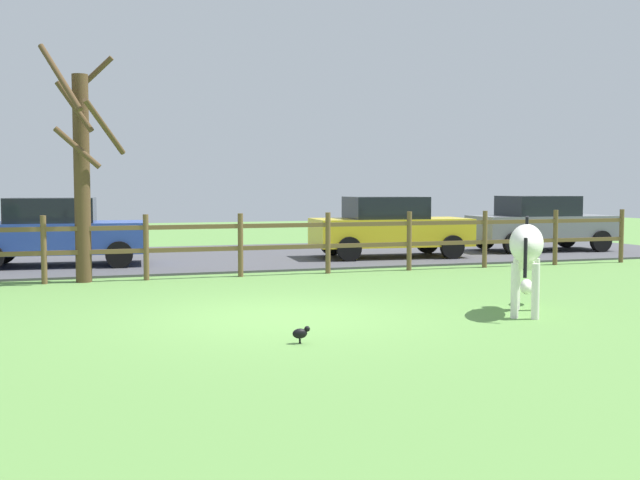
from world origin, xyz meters
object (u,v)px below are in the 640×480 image
at_px(zebra, 526,250).
at_px(parked_car_grey, 541,223).
at_px(bare_tree, 82,167).
at_px(parked_car_yellow, 389,226).
at_px(crow_on_grass, 301,333).
at_px(parked_car_blue, 57,231).

relative_size(zebra, parked_car_grey, 0.41).
relative_size(bare_tree, parked_car_yellow, 1.10).
relative_size(crow_on_grass, parked_car_yellow, 0.05).
bearing_deg(parked_car_yellow, zebra, -100.11).
relative_size(bare_tree, parked_car_blue, 1.10).
xyz_separation_m(parked_car_blue, parked_car_yellow, (8.10, -0.39, 0.00)).
bearing_deg(crow_on_grass, zebra, 15.49).
relative_size(crow_on_grass, parked_car_blue, 0.05).
bearing_deg(zebra, bare_tree, 136.07).
bearing_deg(crow_on_grass, parked_car_blue, 106.08).
bearing_deg(zebra, crow_on_grass, -164.51).
bearing_deg(crow_on_grass, parked_car_yellow, 60.99).
relative_size(zebra, parked_car_yellow, 0.40).
relative_size(bare_tree, parked_car_grey, 1.11).
distance_m(bare_tree, crow_on_grass, 7.57).
xyz_separation_m(crow_on_grass, parked_car_blue, (-2.85, 9.87, 0.72)).
distance_m(bare_tree, parked_car_yellow, 8.13).
height_order(bare_tree, parked_car_yellow, bare_tree).
bearing_deg(bare_tree, parked_car_blue, 100.00).
xyz_separation_m(zebra, parked_car_grey, (6.42, 8.96, -0.08)).
distance_m(zebra, parked_car_blue, 11.02).
relative_size(bare_tree, zebra, 2.73).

